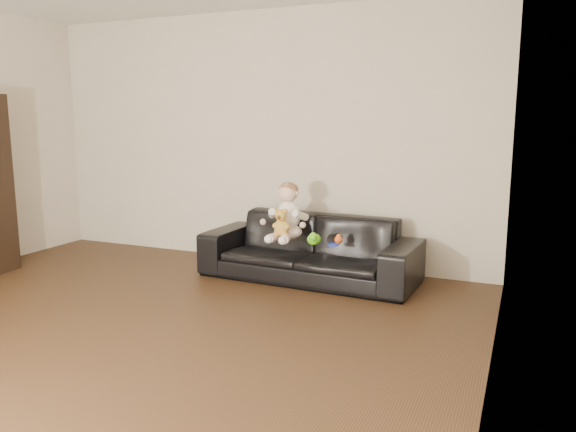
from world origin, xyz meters
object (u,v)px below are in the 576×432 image
at_px(baby, 287,215).
at_px(toy_blue_disc, 333,244).
at_px(sofa, 309,248).
at_px(teddy_bear, 281,223).
at_px(toy_rattle, 339,240).
at_px(toy_green, 314,239).

relative_size(baby, toy_blue_disc, 5.31).
distance_m(sofa, teddy_bear, 0.43).
relative_size(toy_rattle, toy_blue_disc, 0.76).
bearing_deg(toy_rattle, toy_blue_disc, -109.16).
bearing_deg(baby, toy_rattle, -3.94).
distance_m(baby, toy_green, 0.39).
distance_m(toy_green, toy_blue_disc, 0.18).
bearing_deg(sofa, baby, -145.06).
relative_size(teddy_bear, toy_green, 1.68).
distance_m(sofa, toy_rattle, 0.36).
height_order(baby, toy_blue_disc, baby).
relative_size(sofa, baby, 3.81).
distance_m(toy_green, toy_rattle, 0.23).
bearing_deg(toy_green, toy_blue_disc, 20.83).
xyz_separation_m(baby, teddy_bear, (0.01, -0.16, -0.05)).
distance_m(teddy_bear, toy_green, 0.34).
relative_size(sofa, toy_rattle, 26.64).
relative_size(baby, toy_green, 3.58).
bearing_deg(teddy_bear, baby, 96.08).
distance_m(teddy_bear, toy_blue_disc, 0.51).
height_order(baby, teddy_bear, baby).
bearing_deg(toy_rattle, toy_green, -143.41).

